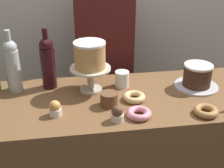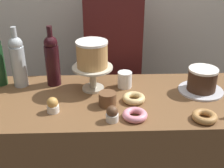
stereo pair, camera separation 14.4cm
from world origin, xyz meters
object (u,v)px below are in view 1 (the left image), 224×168
at_px(wine_bottle_dark_red, 48,62).
at_px(coffee_cup_ceramic, 122,79).
at_px(white_layer_cake, 90,55).
at_px(donut_glazed, 134,97).
at_px(chocolate_round_cake, 197,75).
at_px(cupcake_caramel, 55,109).
at_px(cake_stand_pedestal, 91,75).
at_px(cookie_stack, 109,99).
at_px(barista_figure, 104,72).
at_px(cupcake_chocolate, 117,114).
at_px(donut_pink, 139,113).
at_px(donut_maple, 206,111).
at_px(wine_bottle_clear, 12,65).

height_order(wine_bottle_dark_red, coffee_cup_ceramic, wine_bottle_dark_red).
bearing_deg(white_layer_cake, coffee_cup_ceramic, 7.65).
distance_m(wine_bottle_dark_red, donut_glazed, 0.48).
relative_size(chocolate_round_cake, cupcake_caramel, 2.01).
height_order(cake_stand_pedestal, white_layer_cake, white_layer_cake).
distance_m(cookie_stack, barista_figure, 0.61).
height_order(wine_bottle_dark_red, cupcake_chocolate, wine_bottle_dark_red).
xyz_separation_m(donut_pink, barista_figure, (-0.07, 0.72, -0.11)).
xyz_separation_m(wine_bottle_dark_red, donut_maple, (0.71, -0.38, -0.13)).
bearing_deg(wine_bottle_dark_red, wine_bottle_clear, -176.88).
height_order(white_layer_cake, wine_bottle_dark_red, wine_bottle_dark_red).
distance_m(cake_stand_pedestal, donut_maple, 0.59).
bearing_deg(wine_bottle_clear, donut_pink, -30.81).
xyz_separation_m(cupcake_chocolate, donut_maple, (0.41, -0.01, -0.02)).
bearing_deg(white_layer_cake, donut_maple, -32.10).
height_order(donut_pink, donut_glazed, same).
relative_size(donut_glazed, cookie_stack, 1.33).
distance_m(chocolate_round_cake, cupcake_chocolate, 0.54).
xyz_separation_m(wine_bottle_dark_red, donut_glazed, (0.42, -0.21, -0.13)).
bearing_deg(wine_bottle_dark_red, donut_pink, -41.33).
bearing_deg(donut_glazed, cupcake_caramel, -167.44).
distance_m(cookie_stack, coffee_cup_ceramic, 0.21).
distance_m(cupcake_caramel, barista_figure, 0.73).
height_order(white_layer_cake, donut_glazed, white_layer_cake).
distance_m(cake_stand_pedestal, wine_bottle_dark_red, 0.23).
bearing_deg(cookie_stack, white_layer_cake, 113.48).
height_order(cake_stand_pedestal, coffee_cup_ceramic, cake_stand_pedestal).
xyz_separation_m(white_layer_cake, coffee_cup_ceramic, (0.17, 0.02, -0.16)).
bearing_deg(cupcake_chocolate, cookie_stack, 97.19).
xyz_separation_m(donut_pink, coffee_cup_ceramic, (-0.02, 0.31, 0.03)).
xyz_separation_m(cake_stand_pedestal, donut_maple, (0.50, -0.31, -0.07)).
height_order(cupcake_caramel, barista_figure, barista_figure).
bearing_deg(cupcake_caramel, barista_figure, 65.23).
relative_size(cake_stand_pedestal, donut_maple, 1.87).
bearing_deg(white_layer_cake, wine_bottle_dark_red, 161.91).
bearing_deg(barista_figure, wine_bottle_dark_red, -132.95).
height_order(cake_stand_pedestal, barista_figure, barista_figure).
relative_size(cupcake_caramel, coffee_cup_ceramic, 0.87).
bearing_deg(barista_figure, cupcake_chocolate, -92.41).
height_order(wine_bottle_dark_red, donut_glazed, wine_bottle_dark_red).
xyz_separation_m(wine_bottle_dark_red, barista_figure, (0.34, 0.36, -0.24)).
height_order(cupcake_chocolate, donut_pink, cupcake_chocolate).
bearing_deg(chocolate_round_cake, donut_maple, -103.89).
bearing_deg(cake_stand_pedestal, cupcake_chocolate, -73.52).
distance_m(cake_stand_pedestal, cupcake_chocolate, 0.32).
relative_size(cake_stand_pedestal, wine_bottle_clear, 0.64).
relative_size(cupcake_chocolate, cupcake_caramel, 1.00).
distance_m(wine_bottle_dark_red, cookie_stack, 0.39).
height_order(cupcake_chocolate, barista_figure, barista_figure).
bearing_deg(chocolate_round_cake, white_layer_cake, 175.57).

